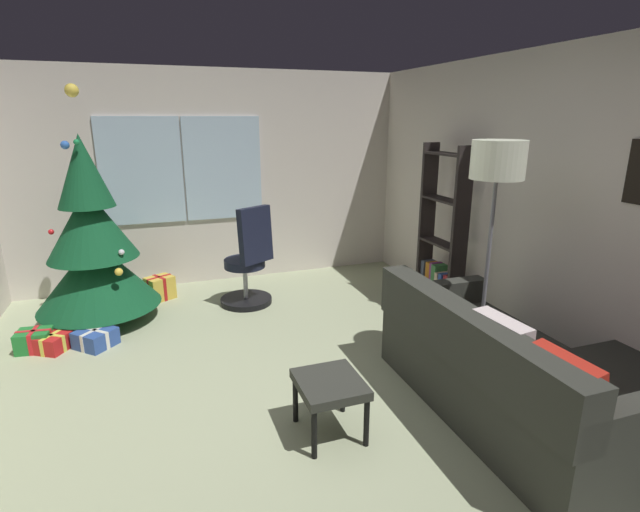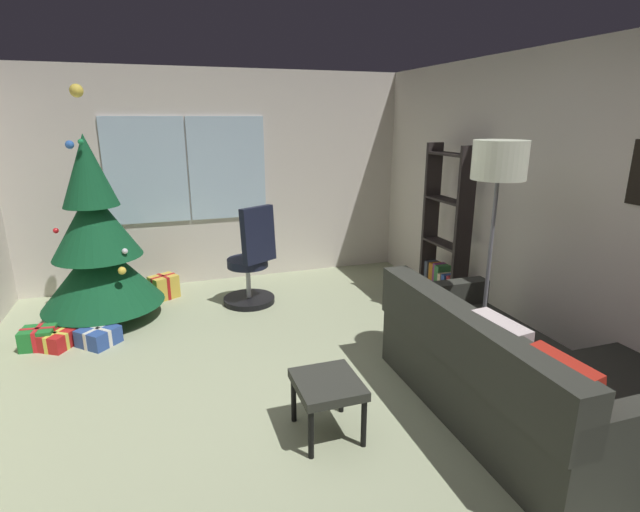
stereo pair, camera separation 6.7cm
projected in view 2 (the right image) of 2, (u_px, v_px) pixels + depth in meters
name	position (u px, v px, depth m)	size (l,w,h in m)	color
ground_plane	(283.00, 420.00, 3.33)	(4.60, 6.09, 0.10)	#9DA580
wall_back_with_windows	(216.00, 178.00, 5.77)	(4.60, 0.12, 2.52)	beige
wall_right_with_frames	(577.00, 214.00, 3.67)	(0.12, 6.09, 2.52)	beige
couch	(537.00, 383.00, 3.15)	(1.67, 1.98, 0.82)	#2D2F29
footstool	(327.00, 388.00, 3.02)	(0.40, 0.45, 0.39)	#2D2F29
holiday_tree	(97.00, 246.00, 4.67)	(1.16, 1.16, 2.26)	#4C331E
gift_box_red	(56.00, 340.00, 4.23)	(0.34, 0.34, 0.16)	red
gift_box_green	(39.00, 338.00, 4.24)	(0.30, 0.26, 0.19)	#1E722D
gift_box_gold	(164.00, 287.00, 5.41)	(0.35, 0.33, 0.27)	gold
gift_box_blue	(99.00, 336.00, 4.31)	(0.41, 0.41, 0.16)	#2D4C99
office_chair	(251.00, 267.00, 5.14)	(0.57, 0.59, 1.10)	black
bookshelf	(445.00, 240.00, 4.96)	(0.18, 0.64, 1.72)	black
floor_lamp	(498.00, 176.00, 3.46)	(0.39, 0.39, 1.82)	slate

